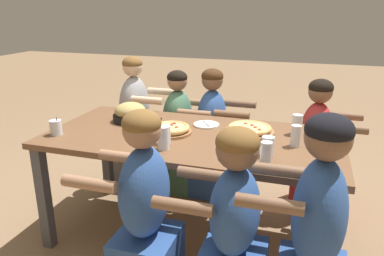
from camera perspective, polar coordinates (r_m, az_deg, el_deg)
The scene contains 21 objects.
ground_plane at distance 2.86m, azimuth 0.00°, elevation -16.02°, with size 18.00×18.00×0.00m, color #896B4C.
dining_table at distance 2.53m, azimuth 0.00°, elevation -2.88°, with size 1.95×0.95×0.78m.
pizza_board_main at distance 2.54m, azimuth -3.23°, elevation -0.19°, with size 0.28×0.28×0.05m.
pizza_board_second at distance 2.57m, azimuth 8.77°, elevation -0.18°, with size 0.33×0.33×0.05m.
skillet_bowl at distance 2.83m, azimuth -9.36°, elevation 2.25°, with size 0.38×0.26×0.14m.
empty_plate_a at distance 2.14m, azimuth 6.71°, elevation -4.54°, with size 0.20×0.20×0.02m.
empty_plate_b at distance 2.70m, azimuth 2.20°, elevation 0.52°, with size 0.19×0.19×0.02m.
cocktail_glass_blue at distance 2.66m, azimuth -20.03°, elevation -0.03°, with size 0.08×0.08×0.12m.
drinking_glass_a at distance 2.09m, azimuth 11.23°, elevation -3.85°, with size 0.07×0.07×0.12m.
drinking_glass_b at distance 2.34m, azimuth -4.08°, elevation -1.22°, with size 0.07×0.07×0.12m.
drinking_glass_c at distance 2.25m, azimuth -4.40°, elevation -1.53°, with size 0.07×0.07×0.14m.
drinking_glass_d at distance 2.60m, azimuth 15.68°, elevation 0.32°, with size 0.07×0.07×0.13m.
drinking_glass_e at distance 2.20m, azimuth 11.49°, elevation -2.90°, with size 0.07×0.07×0.12m.
drinking_glass_f at distance 2.38m, azimuth 15.54°, elevation -1.13°, with size 0.06×0.06×0.13m.
diner_near_center at distance 2.05m, azimuth -7.13°, elevation -14.16°, with size 0.51×0.40×1.14m.
diner_far_center at distance 3.24m, azimuth 3.03°, elevation -1.72°, with size 0.51×0.40×1.12m.
diner_far_right at distance 3.15m, azimuth 18.16°, elevation -3.50°, with size 0.51×0.40×1.08m.
diner_near_right at distance 1.89m, azimuth 18.10°, elevation -17.01°, with size 0.51×0.40×1.20m.
diner_far_midleft at distance 3.33m, azimuth -2.09°, elevation -1.45°, with size 0.51×0.40×1.09m.
diner_far_left at distance 3.47m, azimuth -8.55°, elevation 0.03°, with size 0.51×0.40×1.19m.
diner_near_midright at distance 1.93m, azimuth 6.24°, elevation -16.82°, with size 0.51×0.40×1.10m.
Camera 1 is at (0.72, -2.25, 1.62)m, focal length 35.00 mm.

